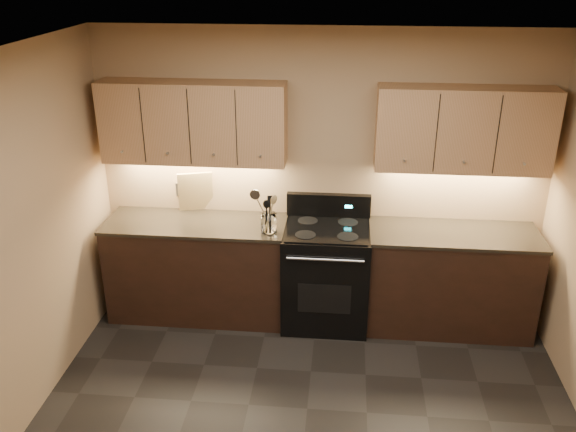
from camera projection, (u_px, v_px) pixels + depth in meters
The scene contains 14 objects.
ceiling at pixel (308, 68), 3.13m from camera, with size 4.00×4.00×0.00m, color silver.
wall_back at pixel (321, 176), 5.47m from camera, with size 4.00×0.04×2.60m, color #A2855F.
counter_left at pixel (198, 268), 5.63m from camera, with size 1.62×0.62×0.93m.
counter_right at pixel (449, 280), 5.42m from camera, with size 1.46×0.62×0.93m.
stove at pixel (326, 273), 5.50m from camera, with size 0.76×0.68×1.14m.
upper_cab_left at pixel (193, 123), 5.23m from camera, with size 1.60×0.30×0.70m, color tan.
upper_cab_right at pixel (464, 129), 5.03m from camera, with size 1.44×0.30×0.70m, color tan.
outlet_plate at pixel (180, 190), 5.65m from camera, with size 0.09×0.01×0.12m, color #B2B5BA.
utensil_crock at pixel (269, 223), 5.22m from camera, with size 0.15×0.15×0.17m.
cutting_board at pixel (195, 192), 5.59m from camera, with size 0.31×0.02×0.40m, color tan.
wooden_spoon at pixel (265, 213), 5.18m from camera, with size 0.06×0.06×0.32m, color tan, non-canonical shape.
black_spoon at pixel (267, 212), 5.21m from camera, with size 0.06×0.06×0.31m, color black, non-canonical shape.
black_turner at pixel (270, 214), 5.16m from camera, with size 0.08×0.08×0.32m, color black, non-canonical shape.
steel_skimmer at pixel (273, 210), 5.16m from camera, with size 0.09×0.09×0.38m, color silver, non-canonical shape.
Camera 1 is at (0.20, -3.16, 3.15)m, focal length 38.00 mm.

